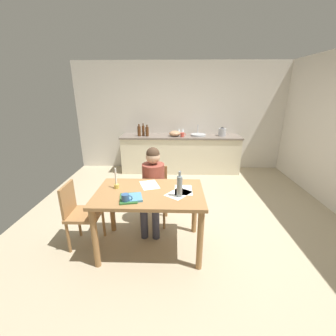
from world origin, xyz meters
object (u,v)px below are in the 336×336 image
(stovetop_kettle, at_px, (222,132))
(wine_glass_near_sink, at_px, (183,130))
(teacup_on_counter, at_px, (182,135))
(candlestick, at_px, (116,183))
(chair_side_empty, at_px, (80,212))
(bottle_vinegar, at_px, (143,130))
(dining_table, at_px, (150,201))
(wine_glass_by_kettle, at_px, (179,130))
(person_seated, at_px, (153,184))
(chair_at_table, at_px, (155,192))
(book_magazine, at_px, (136,197))
(bottle_oil, at_px, (139,131))
(coffee_mug, at_px, (126,198))
(mixing_bowl, at_px, (175,133))
(sink_unit, at_px, (198,135))
(bottle_wine_red, at_px, (147,131))
(wine_bottle_on_table, at_px, (180,186))
(book_cookery, at_px, (129,198))

(stovetop_kettle, bearing_deg, wine_glass_near_sink, 170.88)
(teacup_on_counter, bearing_deg, candlestick, -108.41)
(chair_side_empty, distance_m, bottle_vinegar, 2.95)
(bottle_vinegar, xyz_separation_m, wine_glass_near_sink, (0.95, 0.18, -0.02))
(dining_table, relative_size, wine_glass_by_kettle, 8.38)
(chair_side_empty, relative_size, wine_glass_by_kettle, 5.55)
(dining_table, xyz_separation_m, person_seated, (-0.01, 0.51, 0.01))
(chair_at_table, bearing_deg, bottle_vinegar, 101.48)
(dining_table, bearing_deg, wine_glass_by_kettle, 82.65)
(book_magazine, relative_size, stovetop_kettle, 0.96)
(dining_table, height_order, candlestick, candlestick)
(candlestick, relative_size, bottle_oil, 0.93)
(coffee_mug, relative_size, mixing_bowl, 0.44)
(person_seated, height_order, wine_glass_near_sink, person_seated)
(book_magazine, bearing_deg, person_seated, 65.41)
(candlestick, relative_size, wine_glass_near_sink, 1.71)
(coffee_mug, distance_m, sink_unit, 3.39)
(candlestick, distance_m, bottle_wine_red, 2.76)
(teacup_on_counter, bearing_deg, wine_bottle_on_table, -92.38)
(coffee_mug, bearing_deg, chair_at_table, 76.25)
(wine_glass_by_kettle, bearing_deg, teacup_on_counter, -75.52)
(stovetop_kettle, relative_size, teacup_on_counter, 1.81)
(mixing_bowl, distance_m, teacup_on_counter, 0.20)
(bottle_vinegar, height_order, bottle_wine_red, bottle_vinegar)
(wine_glass_by_kettle, bearing_deg, dining_table, -97.35)
(coffee_mug, bearing_deg, bottle_wine_red, 92.45)
(bottle_wine_red, distance_m, mixing_bowl, 0.66)
(teacup_on_counter, bearing_deg, wine_glass_near_sink, 86.45)
(chair_at_table, xyz_separation_m, person_seated, (-0.01, -0.15, 0.20))
(wine_bottle_on_table, bearing_deg, book_cookery, -171.92)
(book_cookery, xyz_separation_m, bottle_vinegar, (-0.25, 3.10, 0.22))
(sink_unit, bearing_deg, person_seated, -109.76)
(wine_glass_near_sink, bearing_deg, book_cookery, -102.17)
(mixing_bowl, height_order, wine_glass_near_sink, wine_glass_near_sink)
(candlestick, distance_m, book_cookery, 0.36)
(sink_unit, distance_m, wine_glass_near_sink, 0.41)
(chair_side_empty, bearing_deg, bottle_oil, 82.86)
(book_cookery, bearing_deg, person_seated, 62.80)
(chair_at_table, xyz_separation_m, wine_glass_near_sink, (0.50, 2.43, 0.53))
(chair_side_empty, distance_m, wine_bottle_on_table, 1.35)
(book_magazine, xyz_separation_m, sink_unit, (1.00, 3.11, 0.12))
(chair_at_table, xyz_separation_m, mixing_bowl, (0.30, 2.22, 0.49))
(sink_unit, relative_size, teacup_on_counter, 2.97)
(bottle_oil, bearing_deg, bottle_wine_red, -2.34)
(chair_side_empty, distance_m, bottle_oil, 2.89)
(coffee_mug, height_order, candlestick, candlestick)
(book_cookery, xyz_separation_m, stovetop_kettle, (1.64, 3.13, 0.20))
(wine_bottle_on_table, distance_m, bottle_vinegar, 3.13)
(chair_side_empty, relative_size, sink_unit, 2.37)
(bottle_oil, bearing_deg, wine_glass_near_sink, 12.14)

